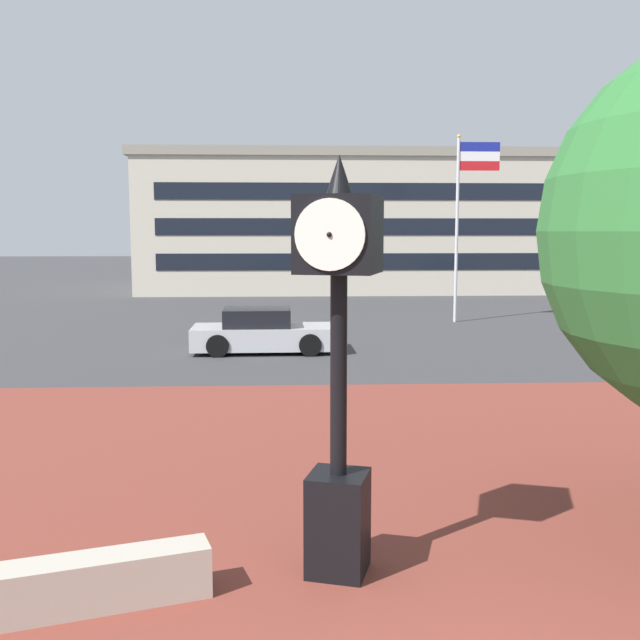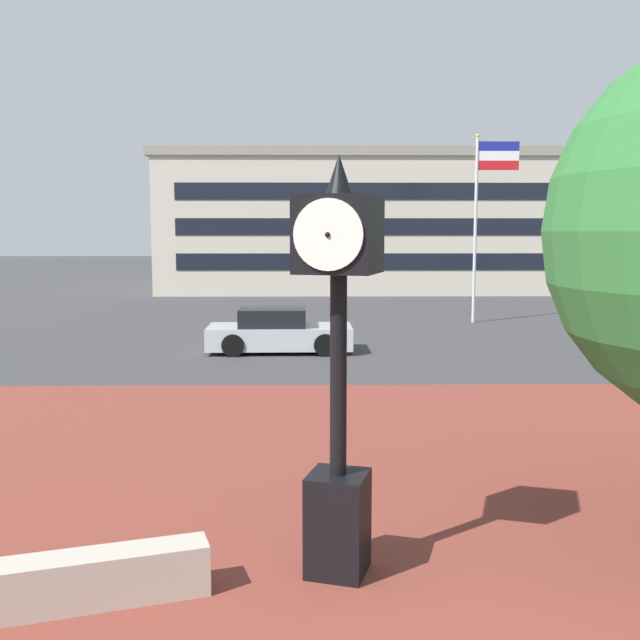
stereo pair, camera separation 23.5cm
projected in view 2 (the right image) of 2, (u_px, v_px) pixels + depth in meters
The scene contains 6 objects.
plaza_brick_paving at pixel (434, 536), 8.45m from camera, with size 44.00×16.74×0.01m, color brown.
planter_wall at pixel (34, 587), 6.72m from camera, with size 3.20×0.40×0.50m, color #ADA393.
street_clock at pixel (338, 359), 7.30m from camera, with size 0.95×0.98×4.25m.
car_street_mid at pixel (278, 332), 21.35m from camera, with size 4.20×1.94×1.28m.
flagpole_primary at pixel (482, 209), 27.70m from camera, with size 1.66×0.14×7.13m.
civic_building at pixel (382, 223), 45.46m from camera, with size 26.42×13.33×7.98m.
Camera 2 is at (-1.44, -3.69, 3.51)m, focal length 41.04 mm.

